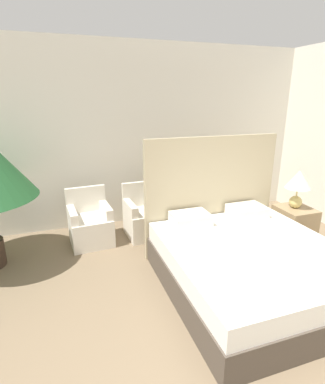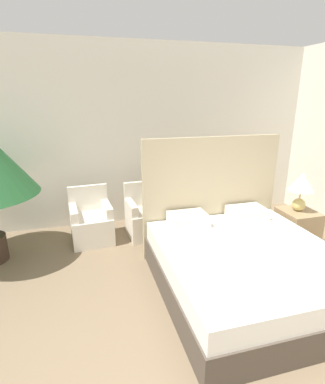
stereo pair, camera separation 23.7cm
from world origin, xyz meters
name	(u,v)px [view 2 (the right image)]	position (x,y,z in m)	size (l,w,h in m)	color
wall_back	(139,136)	(0.00, 3.63, 1.45)	(10.00, 0.06, 2.90)	silver
bed	(243,262)	(0.70, 1.31, 0.32)	(1.88, 2.04, 1.59)	#4C4238
armchair_near_window_left	(92,224)	(-0.87, 2.94, 0.26)	(0.62, 0.62, 0.80)	silver
armchair_near_window_right	(147,218)	(-0.04, 2.94, 0.26)	(0.61, 0.60, 0.80)	silver
nightstand	(297,229)	(1.92, 1.96, 0.28)	(0.46, 0.49, 0.56)	#937A56
table_lamp	(302,185)	(1.91, 1.98, 0.93)	(0.35, 0.35, 0.55)	tan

